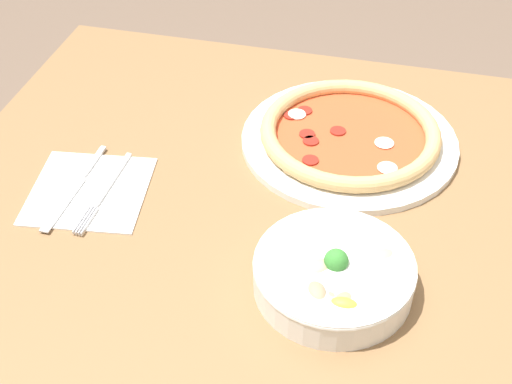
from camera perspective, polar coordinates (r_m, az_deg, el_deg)
dining_table at (r=1.11m, az=4.86°, el=-6.06°), size 1.19×0.95×0.72m
pizza at (r=1.19m, az=7.50°, el=4.50°), size 0.36×0.36×0.04m
bowl at (r=0.94m, az=6.24°, el=-6.49°), size 0.21×0.21×0.07m
napkin at (r=1.12m, az=-13.19°, el=0.10°), size 0.20×0.20×0.00m
fork at (r=1.11m, az=-11.95°, el=0.12°), size 0.02×0.19×0.00m
knife at (r=1.13m, az=-14.03°, el=0.70°), size 0.02×0.21×0.01m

